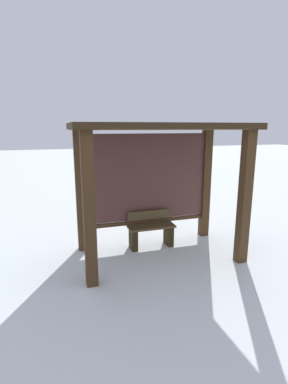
{
  "coord_description": "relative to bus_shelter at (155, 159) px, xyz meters",
  "views": [
    {
      "loc": [
        -1.88,
        -5.06,
        2.53
      ],
      "look_at": [
        -0.26,
        0.13,
        1.3
      ],
      "focal_mm": 26.86,
      "sensor_mm": 36.0,
      "label": 1
    }
  ],
  "objects": [
    {
      "name": "bench_left_inside",
      "position": [
        0.0,
        0.24,
        -1.57
      ],
      "size": [
        1.0,
        0.38,
        0.76
      ],
      "color": "#4C3E24",
      "rests_on": "ground"
    },
    {
      "name": "ground_plane",
      "position": [
        0.0,
        -0.21,
        -1.92
      ],
      "size": [
        60.0,
        60.0,
        0.0
      ],
      "primitive_type": "plane",
      "color": "white"
    },
    {
      "name": "bus_shelter",
      "position": [
        0.0,
        0.0,
        0.0
      ],
      "size": [
        3.22,
        1.84,
        2.6
      ],
      "color": "#432D19",
      "rests_on": "ground"
    }
  ]
}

